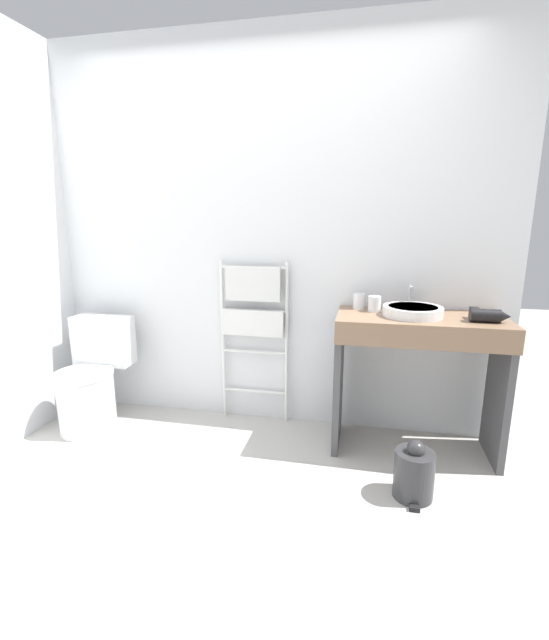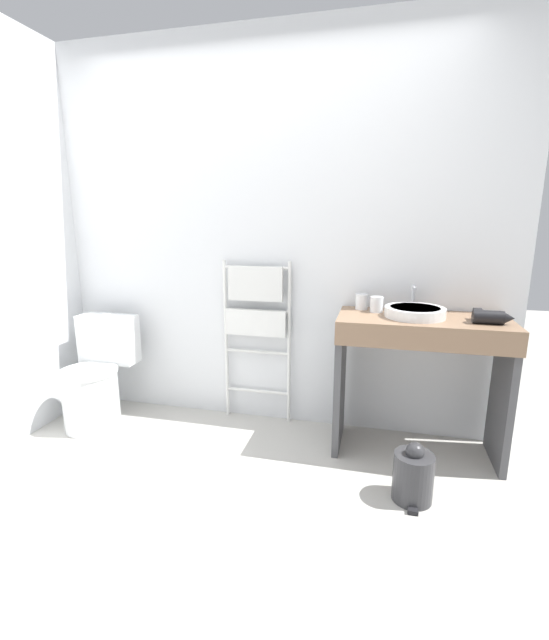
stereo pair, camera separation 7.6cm
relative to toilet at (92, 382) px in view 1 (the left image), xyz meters
name	(u,v)px [view 1 (the left image)]	position (x,y,z in m)	size (l,w,h in m)	color
ground_plane	(197,548)	(1.15, -0.96, -0.32)	(12.00, 12.00, 0.00)	#B2AFA8
wall_back	(266,237)	(1.15, 0.42, 0.97)	(3.22, 0.12, 2.59)	silver
toilet	(92,382)	(0.00, 0.00, 0.00)	(0.41, 0.53, 0.75)	white
towel_radiator	(253,312)	(1.08, 0.31, 0.48)	(0.48, 0.06, 1.14)	white
vanity_counter	(418,361)	(2.15, 0.10, 0.26)	(0.97, 0.47, 0.86)	#84664C
sink_basin	(413,311)	(2.10, 0.12, 0.57)	(0.34, 0.34, 0.06)	white
faucet	(410,294)	(2.10, 0.30, 0.64)	(0.02, 0.10, 0.16)	silver
cup_near_wall	(359,301)	(1.79, 0.27, 0.59)	(0.08, 0.08, 0.10)	white
cup_near_edge	(374,304)	(1.88, 0.20, 0.59)	(0.08, 0.08, 0.10)	white
hair_dryer	(487,315)	(2.49, 0.05, 0.58)	(0.21, 0.16, 0.07)	black
trash_bin	(414,473)	(2.11, -0.38, -0.18)	(0.20, 0.24, 0.32)	#333335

